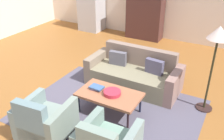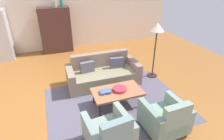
# 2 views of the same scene
# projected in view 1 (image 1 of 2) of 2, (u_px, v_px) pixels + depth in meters

# --- Properties ---
(ground_plane) EXTENTS (11.37, 11.37, 0.00)m
(ground_plane) POSITION_uv_depth(u_px,v_px,m) (96.00, 94.00, 5.50)
(ground_plane) COLOR #945B27
(area_rug) EXTENTS (3.40, 2.60, 0.01)m
(area_rug) POSITION_uv_depth(u_px,v_px,m) (111.00, 110.00, 4.97)
(area_rug) COLOR #555060
(area_rug) RESTS_ON ground
(couch) EXTENTS (2.11, 0.92, 0.86)m
(couch) POSITION_uv_depth(u_px,v_px,m) (135.00, 74.00, 5.72)
(couch) COLOR #7C7559
(couch) RESTS_ON ground
(coffee_table) EXTENTS (1.20, 0.70, 0.43)m
(coffee_table) POSITION_uv_depth(u_px,v_px,m) (109.00, 95.00, 4.75)
(coffee_table) COLOR black
(coffee_table) RESTS_ON ground
(armchair_left) EXTENTS (0.87, 0.87, 0.88)m
(armchair_left) POSITION_uv_depth(u_px,v_px,m) (44.00, 122.00, 4.12)
(armchair_left) COLOR #2C2822
(armchair_left) RESTS_ON ground
(fruit_bowl) EXTENTS (0.33, 0.33, 0.07)m
(fruit_bowl) POSITION_uv_depth(u_px,v_px,m) (112.00, 93.00, 4.69)
(fruit_bowl) COLOR #B82A3C
(fruit_bowl) RESTS_ON coffee_table
(book_stack) EXTENTS (0.27, 0.20, 0.06)m
(book_stack) POSITION_uv_depth(u_px,v_px,m) (97.00, 88.00, 4.86)
(book_stack) COLOR #5E4B6A
(book_stack) RESTS_ON coffee_table
(cabinet) EXTENTS (1.20, 0.51, 1.80)m
(cabinet) POSITION_uv_depth(u_px,v_px,m) (145.00, 12.00, 8.27)
(cabinet) COLOR #472824
(cabinet) RESTS_ON ground
(refrigerator) EXTENTS (0.80, 0.73, 1.85)m
(refrigerator) POSITION_uv_depth(u_px,v_px,m) (91.00, 5.00, 9.06)
(refrigerator) COLOR #B7BABF
(refrigerator) RESTS_ON ground
(floor_lamp) EXTENTS (0.40, 0.40, 1.72)m
(floor_lamp) POSITION_uv_depth(u_px,v_px,m) (218.00, 41.00, 4.37)
(floor_lamp) COLOR #2F1E1C
(floor_lamp) RESTS_ON ground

